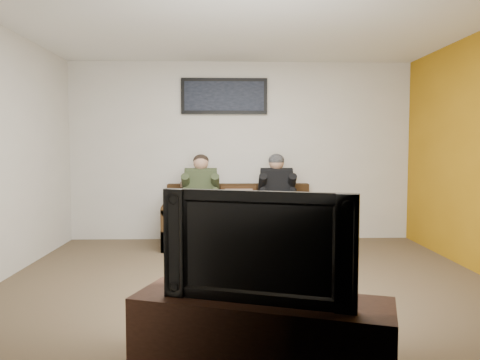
{
  "coord_description": "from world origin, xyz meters",
  "views": [
    {
      "loc": [
        -0.21,
        -4.63,
        1.36
      ],
      "look_at": [
        -0.05,
        1.2,
        0.95
      ],
      "focal_mm": 35.0,
      "sensor_mm": 36.0,
      "label": 1
    }
  ],
  "objects_px": {
    "person_right": "(277,196)",
    "cat": "(243,211)",
    "sofa": "(239,222)",
    "framed_poster": "(224,96)",
    "tv_stand": "(261,337)",
    "television": "(261,244)",
    "person_left": "(200,196)"
  },
  "relations": [
    {
      "from": "sofa",
      "to": "framed_poster",
      "type": "bearing_deg",
      "value": 116.95
    },
    {
      "from": "person_left",
      "to": "cat",
      "type": "height_order",
      "value": "person_left"
    },
    {
      "from": "television",
      "to": "person_left",
      "type": "bearing_deg",
      "value": 117.0
    },
    {
      "from": "person_right",
      "to": "cat",
      "type": "height_order",
      "value": "person_right"
    },
    {
      "from": "framed_poster",
      "to": "tv_stand",
      "type": "distance_m",
      "value": 4.57
    },
    {
      "from": "television",
      "to": "framed_poster",
      "type": "bearing_deg",
      "value": 111.44
    },
    {
      "from": "tv_stand",
      "to": "television",
      "type": "bearing_deg",
      "value": 108.24
    },
    {
      "from": "sofa",
      "to": "cat",
      "type": "relative_size",
      "value": 3.09
    },
    {
      "from": "person_right",
      "to": "cat",
      "type": "bearing_deg",
      "value": -171.39
    },
    {
      "from": "person_right",
      "to": "cat",
      "type": "relative_size",
      "value": 1.93
    },
    {
      "from": "person_left",
      "to": "person_right",
      "type": "height_order",
      "value": "person_right"
    },
    {
      "from": "person_right",
      "to": "tv_stand",
      "type": "xyz_separation_m",
      "value": [
        -0.49,
        -3.6,
        -0.47
      ]
    },
    {
      "from": "tv_stand",
      "to": "person_left",
      "type": "bearing_deg",
      "value": 117.0
    },
    {
      "from": "person_left",
      "to": "cat",
      "type": "xyz_separation_m",
      "value": [
        0.57,
        -0.07,
        -0.19
      ]
    },
    {
      "from": "person_right",
      "to": "television",
      "type": "bearing_deg",
      "value": -97.73
    },
    {
      "from": "framed_poster",
      "to": "sofa",
      "type": "bearing_deg",
      "value": -63.05
    },
    {
      "from": "sofa",
      "to": "cat",
      "type": "height_order",
      "value": "sofa"
    },
    {
      "from": "cat",
      "to": "person_right",
      "type": "bearing_deg",
      "value": 8.61
    },
    {
      "from": "framed_poster",
      "to": "tv_stand",
      "type": "height_order",
      "value": "framed_poster"
    },
    {
      "from": "tv_stand",
      "to": "television",
      "type": "height_order",
      "value": "television"
    },
    {
      "from": "person_left",
      "to": "television",
      "type": "distance_m",
      "value": 3.65
    },
    {
      "from": "person_left",
      "to": "framed_poster",
      "type": "distance_m",
      "value": 1.54
    },
    {
      "from": "tv_stand",
      "to": "television",
      "type": "relative_size",
      "value": 1.36
    },
    {
      "from": "person_right",
      "to": "cat",
      "type": "distance_m",
      "value": 0.51
    },
    {
      "from": "sofa",
      "to": "person_left",
      "type": "xyz_separation_m",
      "value": [
        -0.52,
        -0.17,
        0.39
      ]
    },
    {
      "from": "framed_poster",
      "to": "tv_stand",
      "type": "bearing_deg",
      "value": -86.8
    },
    {
      "from": "sofa",
      "to": "television",
      "type": "height_order",
      "value": "television"
    },
    {
      "from": "television",
      "to": "cat",
      "type": "bearing_deg",
      "value": 107.93
    },
    {
      "from": "tv_stand",
      "to": "person_right",
      "type": "bearing_deg",
      "value": 100.51
    },
    {
      "from": "sofa",
      "to": "cat",
      "type": "xyz_separation_m",
      "value": [
        0.05,
        -0.24,
        0.19
      ]
    },
    {
      "from": "tv_stand",
      "to": "cat",
      "type": "bearing_deg",
      "value": 107.93
    },
    {
      "from": "sofa",
      "to": "person_left",
      "type": "bearing_deg",
      "value": -162.03
    }
  ]
}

